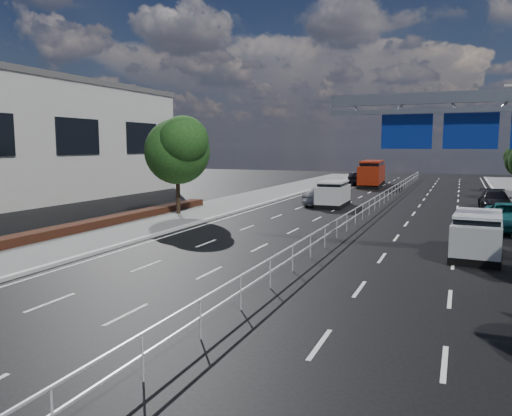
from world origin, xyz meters
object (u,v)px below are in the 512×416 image
(near_car_silver, at_px, (322,195))
(near_car_dark, at_px, (357,178))
(overhead_gantry, at_px, (492,123))
(parked_car_dark, at_px, (495,201))
(red_bus, at_px, (372,173))
(parked_car_teal, at_px, (508,217))
(white_minivan, at_px, (333,194))
(silver_minivan, at_px, (477,235))

(near_car_silver, distance_m, near_car_dark, 22.84)
(overhead_gantry, height_order, parked_car_dark, overhead_gantry)
(red_bus, distance_m, near_car_silver, 20.90)
(overhead_gantry, distance_m, parked_car_teal, 11.29)
(parked_car_teal, bearing_deg, red_bus, 114.68)
(white_minivan, bearing_deg, parked_car_teal, -32.16)
(near_car_dark, distance_m, parked_car_teal, 33.52)
(red_bus, xyz_separation_m, parked_car_teal, (12.30, -28.36, -0.82))
(red_bus, xyz_separation_m, near_car_silver, (-0.53, -20.88, -0.76))
(overhead_gantry, distance_m, near_car_silver, 21.40)
(overhead_gantry, height_order, red_bus, overhead_gantry)
(overhead_gantry, distance_m, near_car_dark, 42.61)
(white_minivan, distance_m, parked_car_dark, 11.77)
(near_car_silver, xyz_separation_m, parked_car_teal, (12.83, -7.48, -0.06))
(parked_car_teal, bearing_deg, overhead_gantry, -97.58)
(parked_car_teal, xyz_separation_m, parked_car_dark, (-0.17, 8.95, 0.00))
(silver_minivan, bearing_deg, near_car_silver, 128.62)
(red_bus, relative_size, parked_car_teal, 1.92)
(near_car_dark, bearing_deg, silver_minivan, 106.22)
(white_minivan, xyz_separation_m, red_bus, (-0.53, 21.43, 0.58))
(overhead_gantry, bearing_deg, near_car_dark, 107.67)
(red_bus, relative_size, near_car_silver, 2.16)
(overhead_gantry, height_order, near_car_dark, overhead_gantry)
(overhead_gantry, relative_size, parked_car_teal, 1.93)
(near_car_dark, distance_m, silver_minivan, 40.51)
(overhead_gantry, xyz_separation_m, near_car_dark, (-12.85, 40.33, -4.87))
(white_minivan, bearing_deg, near_car_silver, 151.17)
(red_bus, relative_size, silver_minivan, 2.16)
(near_car_dark, xyz_separation_m, silver_minivan, (12.61, -38.49, 0.20))
(white_minivan, bearing_deg, red_bus, 89.79)
(near_car_dark, height_order, parked_car_dark, parked_car_dark)
(overhead_gantry, height_order, near_car_silver, overhead_gantry)
(near_car_dark, bearing_deg, overhead_gantry, 105.75)
(white_minivan, bearing_deg, silver_minivan, -58.32)
(overhead_gantry, distance_m, white_minivan, 20.36)
(white_minivan, relative_size, silver_minivan, 0.99)
(red_bus, bearing_deg, white_minivan, -92.59)
(silver_minivan, relative_size, parked_car_teal, 0.89)
(near_car_silver, height_order, near_car_dark, near_car_silver)
(overhead_gantry, relative_size, red_bus, 1.01)
(white_minivan, height_order, near_car_dark, white_minivan)
(silver_minivan, bearing_deg, near_car_dark, 111.69)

